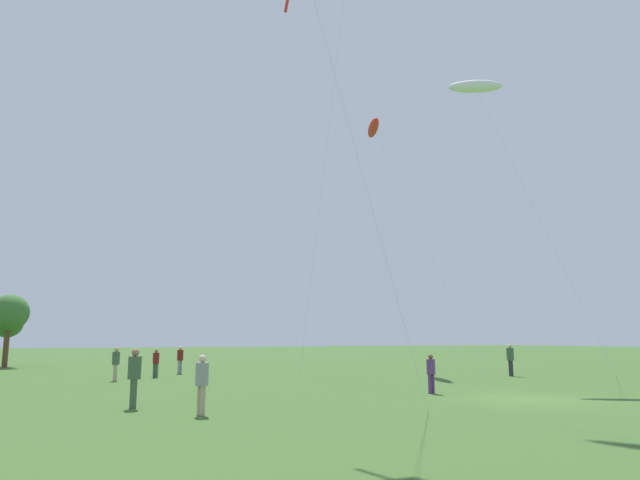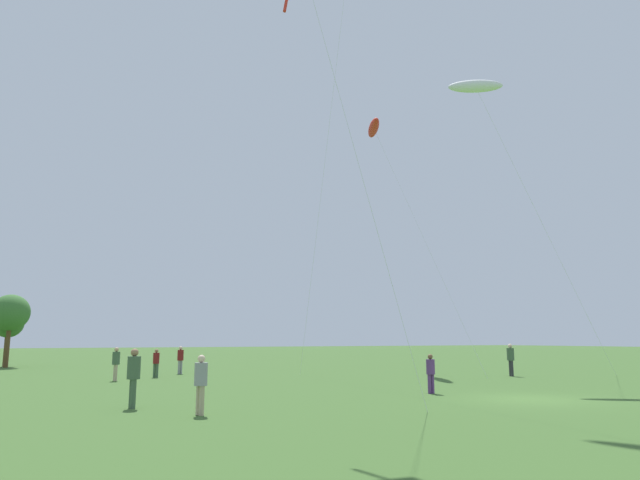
{
  "view_description": "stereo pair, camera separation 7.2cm",
  "coord_description": "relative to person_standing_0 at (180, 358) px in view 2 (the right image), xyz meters",
  "views": [
    {
      "loc": [
        -16.89,
        -15.49,
        2.15
      ],
      "look_at": [
        -2.12,
        12.12,
        7.48
      ],
      "focal_mm": 32.7,
      "sensor_mm": 36.0,
      "label": 1
    },
    {
      "loc": [
        -16.83,
        -15.52,
        2.15
      ],
      "look_at": [
        -2.12,
        12.12,
        7.48
      ],
      "focal_mm": 32.7,
      "sensor_mm": 36.0,
      "label": 2
    }
  ],
  "objects": [
    {
      "name": "person_standing_0",
      "position": [
        0.0,
        0.0,
        0.0
      ],
      "size": [
        0.38,
        0.38,
        1.69
      ],
      "rotation": [
        0.0,
        0.0,
        0.56
      ],
      "color": "gray",
      "rests_on": "ground"
    },
    {
      "name": "person_standing_5",
      "position": [
        -2.1,
        -2.72,
        -0.06
      ],
      "size": [
        0.35,
        0.35,
        1.58
      ],
      "rotation": [
        0.0,
        0.0,
        2.56
      ],
      "color": "#3F593F",
      "rests_on": "ground"
    },
    {
      "name": "person_standing_1",
      "position": [
        16.44,
        -11.42,
        0.1
      ],
      "size": [
        0.41,
        0.41,
        1.87
      ],
      "rotation": [
        0.0,
        0.0,
        4.37
      ],
      "color": "#2D2D33",
      "rests_on": "ground"
    },
    {
      "name": "kite_flying_3",
      "position": [
        12.21,
        -14.01,
        15.0
      ],
      "size": [
        11.62,
        2.41,
        16.42
      ],
      "color": "silver",
      "rests_on": "ground"
    },
    {
      "name": "park_tree_2",
      "position": [
        -9.58,
        14.27,
        3.14
      ],
      "size": [
        2.84,
        2.84,
        5.54
      ],
      "color": "brown",
      "rests_on": "ground"
    },
    {
      "name": "person_standing_3",
      "position": [
        -6.06,
        -17.4,
        0.09
      ],
      "size": [
        0.41,
        0.41,
        1.84
      ],
      "rotation": [
        0.0,
        0.0,
        1.62
      ],
      "color": "#3F593F",
      "rests_on": "ground"
    },
    {
      "name": "person_standing_6",
      "position": [
        -4.67,
        -20.03,
        -0.0
      ],
      "size": [
        0.38,
        0.38,
        1.69
      ],
      "rotation": [
        0.0,
        0.0,
        4.94
      ],
      "color": "tan",
      "rests_on": "ground"
    },
    {
      "name": "person_standing_4",
      "position": [
        -4.58,
        -4.58,
        0.01
      ],
      "size": [
        0.38,
        0.38,
        1.71
      ],
      "rotation": [
        0.0,
        0.0,
        4.81
      ],
      "color": "tan",
      "rests_on": "ground"
    },
    {
      "name": "park_tree_0",
      "position": [
        -9.64,
        15.98,
        2.35
      ],
      "size": [
        2.32,
        2.32,
        4.5
      ],
      "color": "brown",
      "rests_on": "ground"
    },
    {
      "name": "ground",
      "position": [
        7.12,
        -21.29,
        -0.98
      ],
      "size": [
        280.0,
        280.0,
        0.0
      ],
      "primitive_type": "plane",
      "color": "#3D6028"
    },
    {
      "name": "kite_flying_0",
      "position": [
        13.33,
        -2.07,
        16.72
      ],
      "size": [
        2.92,
        12.57,
        18.27
      ],
      "color": "silver",
      "rests_on": "ground"
    },
    {
      "name": "person_standing_2",
      "position": [
        5.4,
        -17.85,
        -0.09
      ],
      "size": [
        0.34,
        0.34,
        1.54
      ],
      "rotation": [
        0.0,
        0.0,
        0.0
      ],
      "color": "#593372",
      "rests_on": "ground"
    }
  ]
}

